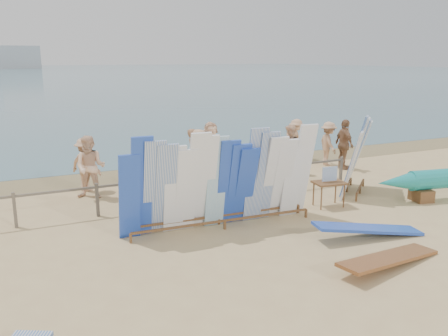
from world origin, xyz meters
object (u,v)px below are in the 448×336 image
stroller (220,177)px  beachgoer_extra_0 (328,144)px  beachgoer_6 (199,157)px  beachgoer_7 (193,153)px  main_surfboard_rack (222,183)px  beachgoer_8 (290,149)px  beachgoer_4 (169,172)px  flat_board_d (368,237)px  side_surfboard_rack (355,158)px  beachgoer_3 (86,164)px  flat_board_c (389,265)px  beach_chair_right (173,188)px  beach_chair_left (184,190)px  beachgoer_10 (344,144)px  beachgoer_2 (91,167)px  beachgoer_9 (296,139)px  beachgoer_5 (211,148)px  vendor_table (329,193)px

stroller → beachgoer_extra_0: 5.63m
beachgoer_6 → beachgoer_7: bearing=-132.5°
main_surfboard_rack → beachgoer_8: size_ratio=2.82×
beachgoer_4 → flat_board_d: bearing=152.7°
side_surfboard_rack → beachgoer_3: (-7.45, 3.81, -0.27)m
flat_board_c → beachgoer_6: 7.52m
beach_chair_right → beachgoer_3: beachgoer_3 is taller
beachgoer_7 → beach_chair_left: bearing=171.1°
flat_board_c → beach_chair_left: size_ratio=3.04×
flat_board_c → beachgoer_6: beachgoer_6 is taller
beach_chair_right → beachgoer_10: (6.95, 0.52, 0.71)m
beach_chair_left → beachgoer_extra_0: bearing=47.8°
side_surfboard_rack → beachgoer_2: side_surfboard_rack is taller
beachgoer_2 → beachgoer_9: beachgoer_2 is taller
beachgoer_extra_0 → beachgoer_6: bearing=109.8°
beachgoer_4 → beachgoer_6: (1.36, 0.96, 0.14)m
beachgoer_10 → beachgoer_6: size_ratio=1.01×
flat_board_c → beachgoer_extra_0: (4.54, 8.02, 0.85)m
beach_chair_left → beachgoer_2: size_ratio=0.47×
flat_board_d → beachgoer_4: 6.01m
stroller → beachgoer_2: beachgoer_2 is taller
beachgoer_5 → beachgoer_extra_0: beachgoer_5 is taller
beachgoer_9 → beachgoer_3: bearing=158.4°
beachgoer_3 → beachgoer_10: bearing=-136.3°
beach_chair_left → stroller: stroller is taller
side_surfboard_rack → beach_chair_right: side_surfboard_rack is taller
beachgoer_7 → main_surfboard_rack: bearing=-175.5°
flat_board_c → beachgoer_9: bearing=-34.3°
beachgoer_5 → beachgoer_6: 1.66m
flat_board_d → beachgoer_6: beachgoer_6 is taller
beach_chair_right → beachgoer_7: size_ratio=0.46×
flat_board_c → beachgoer_extra_0: beachgoer_extra_0 is taller
stroller → beach_chair_right: bearing=-177.9°
beachgoer_4 → vendor_table: bearing=175.0°
beachgoer_7 → beachgoer_8: beachgoer_8 is taller
beachgoer_10 → beachgoer_2: size_ratio=1.00×
beach_chair_left → stroller: (1.29, 0.29, 0.22)m
beachgoer_2 → beachgoer_extra_0: (9.13, 0.61, -0.09)m
beachgoer_6 → beachgoer_9: beachgoer_6 is taller
stroller → beachgoer_2: size_ratio=0.64×
beach_chair_right → beachgoer_9: beachgoer_9 is taller
beachgoer_10 → beachgoer_4: beachgoer_10 is taller
beachgoer_3 → beachgoer_8: (6.99, -0.85, 0.05)m
beach_chair_left → beachgoer_3: (-2.46, 2.18, 0.58)m
stroller → beachgoer_9: size_ratio=0.72×
main_surfboard_rack → beachgoer_8: main_surfboard_rack is taller
beach_chair_right → beachgoer_3: bearing=124.1°
flat_board_d → beachgoer_2: beachgoer_2 is taller
beachgoer_3 → beachgoer_4: bearing=-171.2°
flat_board_d → side_surfboard_rack: bearing=-25.0°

